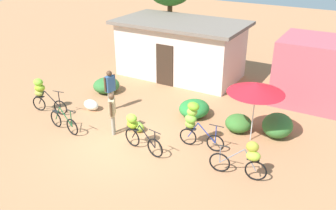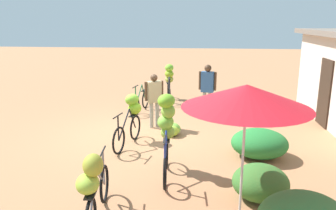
# 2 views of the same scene
# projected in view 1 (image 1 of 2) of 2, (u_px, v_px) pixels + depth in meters

# --- Properties ---
(ground_plane) EXTENTS (60.00, 60.00, 0.00)m
(ground_plane) POSITION_uv_depth(u_px,v_px,m) (123.00, 144.00, 12.48)
(ground_plane) COLOR #AC754D
(building_low) EXTENTS (6.39, 3.65, 2.81)m
(building_low) POSITION_uv_depth(u_px,v_px,m) (180.00, 48.00, 18.05)
(building_low) COLOR beige
(building_low) RESTS_ON ground
(shop_pink) EXTENTS (3.20, 2.80, 2.78)m
(shop_pink) POSITION_uv_depth(u_px,v_px,m) (317.00, 72.00, 15.08)
(shop_pink) COLOR #BB4E5A
(shop_pink) RESTS_ON ground
(hedge_bush_front_left) EXTENTS (1.18, 1.25, 0.67)m
(hedge_bush_front_left) POSITION_uv_depth(u_px,v_px,m) (106.00, 85.00, 16.49)
(hedge_bush_front_left) COLOR #326E32
(hedge_bush_front_left) RESTS_ON ground
(hedge_bush_front_right) EXTENTS (1.19, 1.31, 0.66)m
(hedge_bush_front_right) POSITION_uv_depth(u_px,v_px,m) (194.00, 108.00, 14.29)
(hedge_bush_front_right) COLOR #277A33
(hedge_bush_front_right) RESTS_ON ground
(hedge_bush_mid) EXTENTS (0.97, 1.00, 0.63)m
(hedge_bush_mid) POSITION_uv_depth(u_px,v_px,m) (238.00, 123.00, 13.21)
(hedge_bush_mid) COLOR #36702C
(hedge_bush_mid) RESTS_ON ground
(hedge_bush_by_door) EXTENTS (1.07, 1.27, 0.83)m
(hedge_bush_by_door) POSITION_uv_depth(u_px,v_px,m) (277.00, 125.00, 12.84)
(hedge_bush_by_door) COLOR #377333
(hedge_bush_by_door) RESTS_ON ground
(market_umbrella) EXTENTS (1.94, 1.94, 2.18)m
(market_umbrella) POSITION_uv_depth(u_px,v_px,m) (256.00, 88.00, 11.88)
(market_umbrella) COLOR beige
(market_umbrella) RESTS_ON ground
(bicycle_leftmost) EXTENTS (1.66, 0.49, 1.41)m
(bicycle_leftmost) POSITION_uv_depth(u_px,v_px,m) (42.00, 92.00, 14.46)
(bicycle_leftmost) COLOR black
(bicycle_leftmost) RESTS_ON ground
(bicycle_near_pile) EXTENTS (1.60, 0.31, 0.99)m
(bicycle_near_pile) POSITION_uv_depth(u_px,v_px,m) (64.00, 122.00, 13.20)
(bicycle_near_pile) COLOR black
(bicycle_near_pile) RESTS_ON ground
(bicycle_center_loaded) EXTENTS (1.70, 0.48, 1.25)m
(bicycle_center_loaded) POSITION_uv_depth(u_px,v_px,m) (136.00, 129.00, 11.93)
(bicycle_center_loaded) COLOR black
(bicycle_center_loaded) RESTS_ON ground
(bicycle_by_shop) EXTENTS (1.61, 0.43, 1.65)m
(bicycle_by_shop) POSITION_uv_depth(u_px,v_px,m) (194.00, 120.00, 11.96)
(bicycle_by_shop) COLOR black
(bicycle_by_shop) RESTS_ON ground
(bicycle_rightmost) EXTENTS (1.75, 0.47, 1.26)m
(bicycle_rightmost) POSITION_uv_depth(u_px,v_px,m) (247.00, 157.00, 10.44)
(bicycle_rightmost) COLOR black
(bicycle_rightmost) RESTS_ON ground
(banana_pile_on_ground) EXTENTS (0.58, 0.55, 0.35)m
(banana_pile_on_ground) POSITION_uv_depth(u_px,v_px,m) (138.00, 127.00, 13.25)
(banana_pile_on_ground) COLOR #74B03E
(banana_pile_on_ground) RESTS_ON ground
(produce_sack) EXTENTS (0.73, 0.48, 0.44)m
(produce_sack) POSITION_uv_depth(u_px,v_px,m) (91.00, 105.00, 14.84)
(produce_sack) COLOR silver
(produce_sack) RESTS_ON ground
(person_vendor) EXTENTS (0.37, 0.52, 1.60)m
(person_vendor) POSITION_uv_depth(u_px,v_px,m) (112.00, 110.00, 12.73)
(person_vendor) COLOR gray
(person_vendor) RESTS_ON ground
(person_bystander) EXTENTS (0.28, 0.57, 1.73)m
(person_bystander) POSITION_uv_depth(u_px,v_px,m) (110.00, 86.00, 14.49)
(person_bystander) COLOR gray
(person_bystander) RESTS_ON ground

